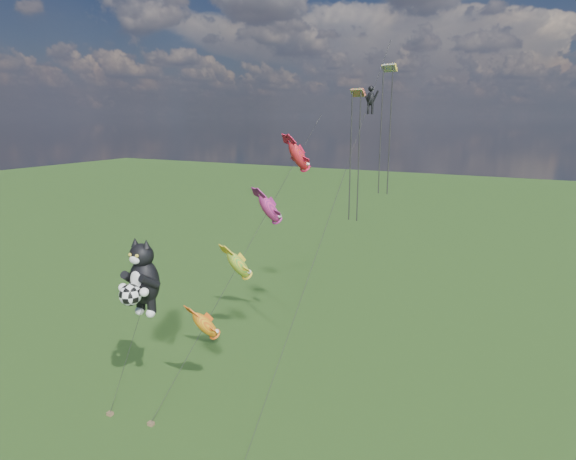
% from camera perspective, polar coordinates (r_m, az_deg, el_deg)
% --- Properties ---
extents(ground, '(300.00, 300.00, 0.00)m').
position_cam_1_polar(ground, '(40.38, -20.62, -16.37)').
color(ground, '#14340D').
extents(cat_kite_rig, '(2.79, 4.12, 11.72)m').
position_cam_1_polar(cat_kite_rig, '(33.17, -16.98, -5.53)').
color(cat_kite_rig, brown).
rests_on(cat_kite_rig, ground).
extents(fish_windsock_rig, '(5.43, 15.09, 19.63)m').
position_cam_1_polar(fish_windsock_rig, '(34.50, -4.08, -0.82)').
color(fish_windsock_rig, brown).
rests_on(fish_windsock_rig, ground).
extents(parafoil_rig, '(3.21, 17.41, 24.43)m').
position_cam_1_polar(parafoil_rig, '(33.12, 9.51, 13.56)').
color(parafoil_rig, brown).
rests_on(parafoil_rig, ground).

